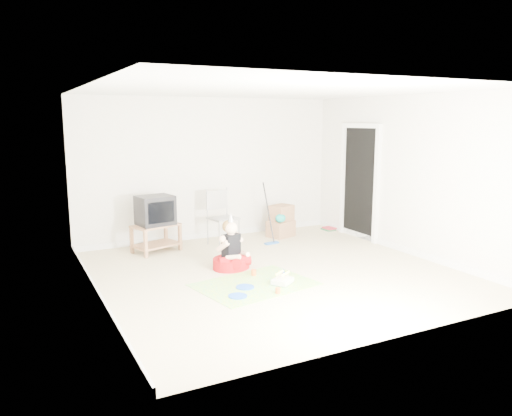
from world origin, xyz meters
name	(u,v)px	position (x,y,z in m)	size (l,w,h in m)	color
ground	(274,272)	(0.00, 0.00, 0.00)	(5.00, 5.00, 0.00)	beige
doorway_recess	(360,184)	(2.48, 1.20, 1.02)	(0.02, 0.90, 2.05)	black
tv_stand	(156,236)	(-1.22, 1.92, 0.28)	(0.86, 0.68, 0.47)	#996845
crt_tv	(155,210)	(-1.22, 1.92, 0.71)	(0.57, 0.47, 0.49)	black
folding_chair	(223,218)	(-0.03, 1.81, 0.49)	(0.51, 0.50, 1.00)	#95959A
cardboard_boxes	(281,222)	(1.21, 1.93, 0.29)	(0.57, 0.51, 0.60)	#996C4A
floor_mop	(272,230)	(0.78, 1.50, 0.26)	(0.28, 0.36, 1.08)	#245CB4
book_pile	(329,229)	(2.35, 1.97, 0.03)	(0.22, 0.27, 0.06)	#226638
seated_woman	(231,256)	(-0.48, 0.48, 0.19)	(0.77, 0.77, 0.85)	#AA0F13
party_mat	(255,284)	(-0.50, -0.36, 0.00)	(1.52, 1.10, 0.01)	#F43386
birthday_cake	(282,281)	(-0.16, -0.51, 0.04)	(0.35, 0.34, 0.14)	silver
blue_plate_near	(245,287)	(-0.68, -0.43, 0.01)	(0.25, 0.25, 0.01)	blue
blue_plate_far	(238,296)	(-0.91, -0.69, 0.01)	(0.24, 0.24, 0.01)	blue
orange_cup_near	(254,272)	(-0.34, 0.00, 0.05)	(0.07, 0.07, 0.08)	orange
orange_cup_far	(278,291)	(-0.41, -0.82, 0.04)	(0.06, 0.06, 0.07)	orange
blue_party_hat	(283,273)	(-0.04, -0.33, 0.08)	(0.10, 0.10, 0.15)	#1843AE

